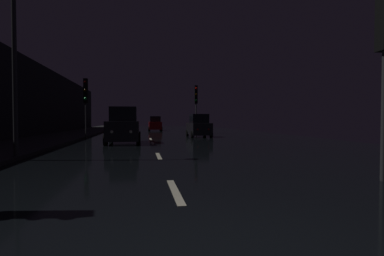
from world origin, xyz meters
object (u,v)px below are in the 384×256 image
object	(u,v)px
car_distant_taillights	(155,124)
car_parked_right_far	(199,126)
traffic_light_far_right	(196,99)
car_approaching_headlights	(124,127)
streetlamp_overhead	(28,33)
traffic_light_far_left	(86,95)

from	to	relation	value
car_distant_taillights	car_parked_right_far	world-z (taller)	car_parked_right_far
car_parked_right_far	car_distant_taillights	bearing A→B (deg)	12.05
traffic_light_far_right	car_approaching_headlights	world-z (taller)	traffic_light_far_right
streetlamp_overhead	car_approaching_headlights	distance (m)	8.85
car_approaching_headlights	traffic_light_far_left	bearing A→B (deg)	-148.81
traffic_light_far_right	car_parked_right_far	size ratio (longest dim) A/B	1.30
traffic_light_far_left	car_parked_right_far	size ratio (longest dim) A/B	1.21
streetlamp_overhead	car_distant_taillights	world-z (taller)	streetlamp_overhead
streetlamp_overhead	car_parked_right_far	distance (m)	16.66
traffic_light_far_left	car_parked_right_far	distance (m)	9.52
car_approaching_headlights	car_parked_right_far	bearing A→B (deg)	135.35
traffic_light_far_left	car_approaching_headlights	distance (m)	6.59
streetlamp_overhead	car_distant_taillights	xyz separation A→B (m)	(5.79, 28.12, -3.73)
car_approaching_headlights	car_parked_right_far	size ratio (longest dim) A/B	1.16
traffic_light_far_left	streetlamp_overhead	xyz separation A→B (m)	(0.27, -12.83, 1.21)
car_distant_taillights	car_parked_right_far	size ratio (longest dim) A/B	0.98
traffic_light_far_left	car_parked_right_far	xyz separation A→B (m)	(9.16, 0.78, -2.50)
streetlamp_overhead	car_approaching_headlights	bearing A→B (deg)	68.91
traffic_light_far_left	car_approaching_headlights	bearing A→B (deg)	32.04
car_distant_taillights	traffic_light_far_left	bearing A→B (deg)	158.39
traffic_light_far_left	car_approaching_headlights	world-z (taller)	traffic_light_far_left
traffic_light_far_right	streetlamp_overhead	world-z (taller)	streetlamp_overhead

